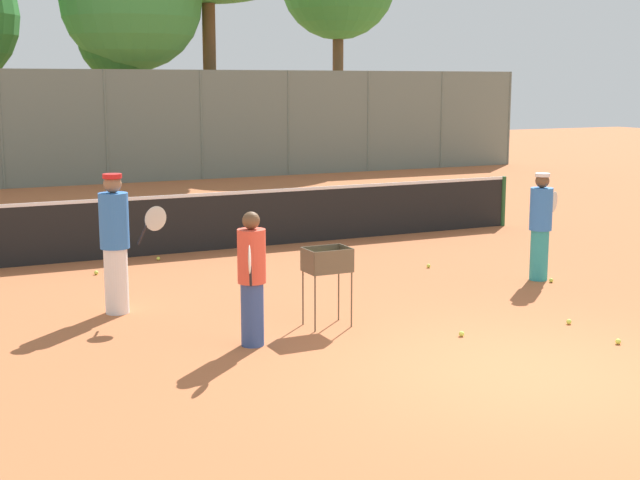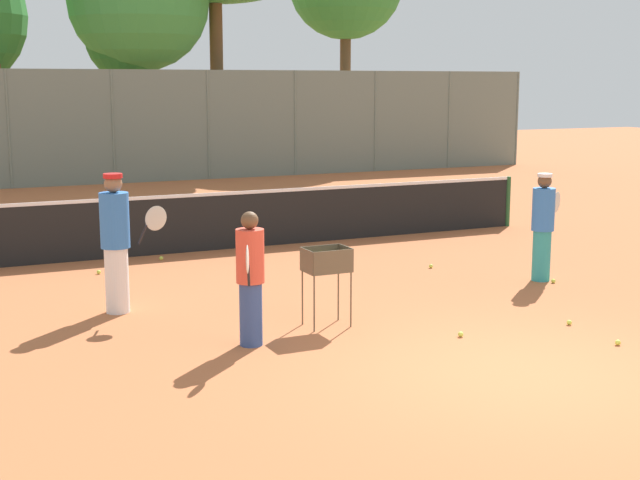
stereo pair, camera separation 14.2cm
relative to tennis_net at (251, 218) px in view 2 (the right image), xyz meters
The scene contains 17 objects.
ground_plane 8.15m from the tennis_net, 90.00° to the right, with size 80.00×80.00×0.00m, color #B26038.
tennis_net is the anchor object (origin of this frame).
back_fence 11.84m from the tennis_net, 90.00° to the left, with size 30.19×0.08×3.44m.
tree_0 14.71m from the tennis_net, 85.60° to the left, with size 2.75×2.75×5.85m.
tree_2 14.89m from the tennis_net, 84.11° to the left, with size 4.57×4.57×7.97m.
player_white_outfit 5.54m from the tennis_net, 56.14° to the right, with size 0.82×0.54×1.68m.
player_red_cap 6.38m from the tennis_net, 110.81° to the right, with size 0.47×0.83×1.59m.
player_yellow_shirt 5.05m from the tennis_net, 131.58° to the right, with size 0.86×0.59×1.88m.
ball_cart 5.67m from the tennis_net, 101.12° to the right, with size 0.56×0.41×1.01m.
tennis_ball_0 3.72m from the tennis_net, 56.64° to the right, with size 0.07×0.07×0.07m, color #D1E54C.
tennis_ball_1 6.73m from the tennis_net, 88.53° to the right, with size 0.07×0.07×0.07m, color #D1E54C.
tennis_ball_3 7.98m from the tennis_net, 78.01° to the right, with size 0.07×0.07×0.07m, color #D1E54C.
tennis_ball_4 2.01m from the tennis_net, 165.26° to the right, with size 0.07×0.07×0.07m, color #D1E54C.
tennis_ball_5 7.08m from the tennis_net, 75.78° to the right, with size 0.07×0.07×0.07m, color #D1E54C.
tennis_ball_6 5.79m from the tennis_net, 57.05° to the right, with size 0.07×0.07×0.07m, color #D1E54C.
tennis_ball_7 3.36m from the tennis_net, 158.76° to the right, with size 0.07×0.07×0.07m, color #D1E54C.
parked_car 16.44m from the tennis_net, 64.03° to the left, with size 4.20×1.70×1.60m.
Camera 2 is at (-5.81, -7.33, 3.05)m, focal length 50.00 mm.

